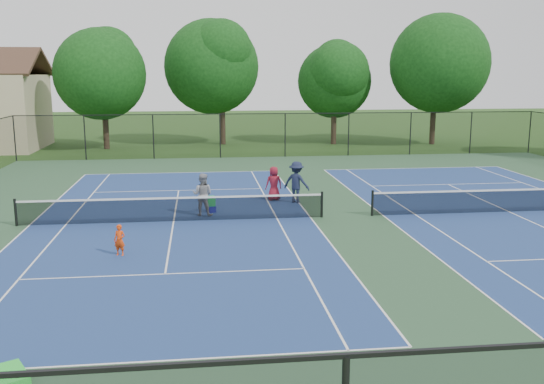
{
  "coord_description": "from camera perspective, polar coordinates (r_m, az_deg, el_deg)",
  "views": [
    {
      "loc": [
        -5.92,
        -23.51,
        5.8
      ],
      "look_at": [
        -3.2,
        -1.0,
        1.3
      ],
      "focal_mm": 40.0,
      "sensor_mm": 36.0,
      "label": 1
    }
  ],
  "objects": [
    {
      "name": "perimeter_fence",
      "position": [
        24.6,
        7.15,
        1.31
      ],
      "size": [
        36.08,
        36.08,
        3.02
      ],
      "color": "black",
      "rests_on": "ground"
    },
    {
      "name": "tree_back_d",
      "position": [
        51.14,
        15.18,
        11.99
      ],
      "size": [
        7.8,
        7.8,
        10.37
      ],
      "color": "#2D2116",
      "rests_on": "ground"
    },
    {
      "name": "tennis_court_right",
      "position": [
        27.42,
        21.42,
        -1.56
      ],
      "size": [
        12.0,
        23.83,
        1.07
      ],
      "color": "navy",
      "rests_on": "ground"
    },
    {
      "name": "court_pad",
      "position": [
        24.92,
        7.06,
        -2.31
      ],
      "size": [
        36.0,
        36.0,
        0.01
      ],
      "primitive_type": "cube",
      "color": "#2D5133",
      "rests_on": "ground"
    },
    {
      "name": "bystander_b",
      "position": [
        27.22,
        2.32,
        0.93
      ],
      "size": [
        1.4,
        1.24,
        1.88
      ],
      "primitive_type": "imported",
      "rotation": [
        0.0,
        0.0,
        2.57
      ],
      "color": "#1A203A",
      "rests_on": "ground"
    },
    {
      "name": "ground",
      "position": [
        24.92,
        7.06,
        -2.32
      ],
      "size": [
        140.0,
        140.0,
        0.0
      ],
      "primitive_type": "plane",
      "color": "#234716",
      "rests_on": "ground"
    },
    {
      "name": "tree_back_c",
      "position": [
        49.72,
        5.92,
        10.8
      ],
      "size": [
        6.0,
        6.0,
        8.4
      ],
      "color": "#2D2116",
      "rests_on": "ground"
    },
    {
      "name": "instructor",
      "position": [
        24.92,
        -6.55,
        -0.24
      ],
      "size": [
        1.01,
        0.89,
        1.75
      ],
      "primitive_type": "imported",
      "rotation": [
        0.0,
        0.0,
        2.84
      ],
      "color": "#97979A",
      "rests_on": "ground"
    },
    {
      "name": "tennis_court_left",
      "position": [
        24.21,
        -9.25,
        -2.54
      ],
      "size": [
        12.0,
        23.83,
        1.07
      ],
      "color": "navy",
      "rests_on": "ground"
    },
    {
      "name": "bystander_c",
      "position": [
        27.71,
        0.17,
        0.81
      ],
      "size": [
        0.84,
        0.62,
        1.57
      ],
      "primitive_type": "imported",
      "rotation": [
        0.0,
        0.0,
        3.31
      ],
      "color": "maroon",
      "rests_on": "ground"
    },
    {
      "name": "tree_back_a",
      "position": [
        48.03,
        -15.65,
        11.1
      ],
      "size": [
        6.8,
        6.8,
        9.15
      ],
      "color": "#2D2116",
      "rests_on": "ground"
    },
    {
      "name": "ball_crate",
      "position": [
        25.6,
        -5.76,
        -1.61
      ],
      "size": [
        0.43,
        0.4,
        0.28
      ],
      "primitive_type": "cube",
      "rotation": [
        0.0,
        0.0,
        0.26
      ],
      "color": "navy",
      "rests_on": "ground"
    },
    {
      "name": "ball_hopper",
      "position": [
        25.53,
        -5.77,
        -0.85
      ],
      "size": [
        0.39,
        0.34,
        0.41
      ],
      "primitive_type": "cube",
      "rotation": [
        0.0,
        0.0,
        0.2
      ],
      "color": "green",
      "rests_on": "ball_crate"
    },
    {
      "name": "tree_back_b",
      "position": [
        49.55,
        -4.76,
        12.1
      ],
      "size": [
        7.6,
        7.6,
        10.03
      ],
      "color": "#2D2116",
      "rests_on": "ground"
    },
    {
      "name": "child_player",
      "position": [
        20.05,
        -14.15,
        -4.42
      ],
      "size": [
        0.43,
        0.35,
        1.02
      ],
      "primitive_type": "imported",
      "rotation": [
        0.0,
        0.0,
        -0.32
      ],
      "color": "#EF440F",
      "rests_on": "ground"
    }
  ]
}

